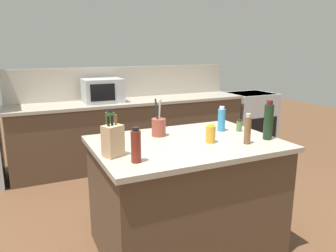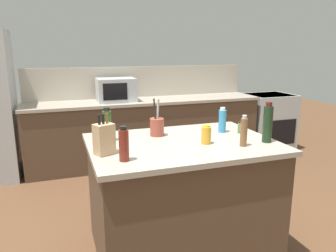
{
  "view_description": "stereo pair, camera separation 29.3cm",
  "coord_description": "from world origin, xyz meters",
  "views": [
    {
      "loc": [
        -1.2,
        -2.24,
        1.67
      ],
      "look_at": [
        0.0,
        0.35,
        0.99
      ],
      "focal_mm": 35.0,
      "sensor_mm": 36.0,
      "label": 1
    },
    {
      "loc": [
        -0.93,
        -2.35,
        1.67
      ],
      "look_at": [
        0.0,
        0.35,
        0.99
      ],
      "focal_mm": 35.0,
      "sensor_mm": 36.0,
      "label": 2
    }
  ],
  "objects": [
    {
      "name": "wine_bottle",
      "position": [
        0.64,
        -0.23,
        1.09
      ],
      "size": [
        0.07,
        0.07,
        0.32
      ],
      "color": "black",
      "rests_on": "kitchen_island"
    },
    {
      "name": "pepper_grinder",
      "position": [
        0.4,
        -0.26,
        1.05
      ],
      "size": [
        0.05,
        0.05,
        0.24
      ],
      "color": "brown",
      "rests_on": "kitchen_island"
    },
    {
      "name": "spice_jar_oregano",
      "position": [
        0.59,
        0.09,
        0.99
      ],
      "size": [
        0.05,
        0.05,
        0.1
      ],
      "color": "#567038",
      "rests_on": "kitchen_island"
    },
    {
      "name": "back_counter_run",
      "position": [
        0.3,
        2.2,
        0.47
      ],
      "size": [
        3.41,
        0.66,
        0.94
      ],
      "color": "#4C3828",
      "rests_on": "ground_plane"
    },
    {
      "name": "knife_block",
      "position": [
        -0.64,
        -0.12,
        1.05
      ],
      "size": [
        0.16,
        0.14,
        0.29
      ],
      "rotation": [
        0.0,
        0.0,
        0.42
      ],
      "color": "tan",
      "rests_on": "kitchen_island"
    },
    {
      "name": "wall_backsplash",
      "position": [
        0.3,
        2.52,
        1.17
      ],
      "size": [
        3.37,
        0.03,
        0.46
      ],
      "primitive_type": "cube",
      "color": "#B2A899",
      "rests_on": "back_counter_run"
    },
    {
      "name": "honey_jar",
      "position": [
        0.16,
        -0.11,
        1.01
      ],
      "size": [
        0.08,
        0.08,
        0.15
      ],
      "color": "gold",
      "rests_on": "kitchen_island"
    },
    {
      "name": "dish_soap_bottle",
      "position": [
        0.45,
        0.17,
        1.05
      ],
      "size": [
        0.07,
        0.07,
        0.22
      ],
      "color": "#3384BC",
      "rests_on": "kitchen_island"
    },
    {
      "name": "kitchen_island",
      "position": [
        0.0,
        0.0,
        0.47
      ],
      "size": [
        1.48,
        1.05,
        0.94
      ],
      "color": "#4C3828",
      "rests_on": "ground_plane"
    },
    {
      "name": "ground_plane",
      "position": [
        0.0,
        0.0,
        0.0
      ],
      "size": [
        14.0,
        14.0,
        0.0
      ],
      "primitive_type": "plane",
      "color": "brown"
    },
    {
      "name": "vinegar_bottle",
      "position": [
        -0.53,
        -0.3,
        1.05
      ],
      "size": [
        0.07,
        0.07,
        0.24
      ],
      "color": "maroon",
      "rests_on": "kitchen_island"
    },
    {
      "name": "utensil_crock",
      "position": [
        -0.14,
        0.25,
        1.02
      ],
      "size": [
        0.12,
        0.12,
        0.32
      ],
      "color": "brown",
      "rests_on": "kitchen_island"
    },
    {
      "name": "microwave",
      "position": [
        -0.13,
        2.2,
        1.1
      ],
      "size": [
        0.53,
        0.39,
        0.32
      ],
      "color": "#ADB2B7",
      "rests_on": "back_counter_run"
    },
    {
      "name": "olive_oil_bottle",
      "position": [
        -0.56,
        0.22,
        1.07
      ],
      "size": [
        0.07,
        0.07,
        0.27
      ],
      "color": "#2D4C1E",
      "rests_on": "kitchen_island"
    },
    {
      "name": "range_oven",
      "position": [
        2.43,
        2.2,
        0.47
      ],
      "size": [
        0.76,
        0.65,
        0.92
      ],
      "color": "#ADB2B7",
      "rests_on": "ground_plane"
    }
  ]
}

